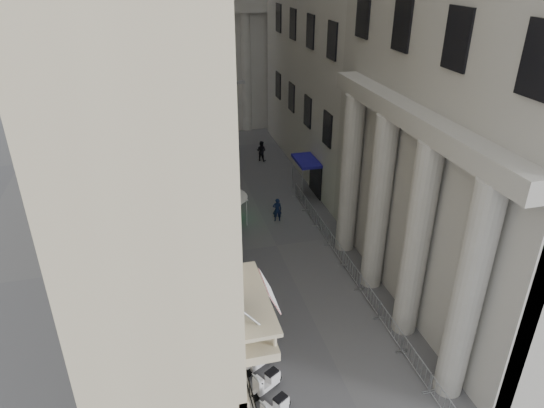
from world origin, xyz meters
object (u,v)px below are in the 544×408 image
(street_lamp, at_px, (213,134))
(info_kiosk, at_px, (224,208))
(security_tent, at_px, (228,193))
(pedestrian_b, at_px, (261,151))
(pedestrian_a, at_px, (277,210))

(street_lamp, bearing_deg, info_kiosk, -97.87)
(security_tent, relative_size, street_lamp, 0.39)
(info_kiosk, relative_size, pedestrian_b, 0.93)
(info_kiosk, distance_m, pedestrian_b, 11.50)
(info_kiosk, height_order, pedestrian_a, info_kiosk)
(street_lamp, height_order, info_kiosk, street_lamp)
(street_lamp, distance_m, info_kiosk, 5.39)
(security_tent, distance_m, pedestrian_a, 3.72)
(security_tent, distance_m, pedestrian_b, 12.19)
(security_tent, bearing_deg, street_lamp, 95.62)
(pedestrian_a, relative_size, pedestrian_b, 0.92)
(security_tent, xyz_separation_m, info_kiosk, (-0.22, 0.77, -1.50))
(security_tent, height_order, pedestrian_a, security_tent)
(security_tent, bearing_deg, pedestrian_a, -6.51)
(street_lamp, relative_size, pedestrian_a, 5.19)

